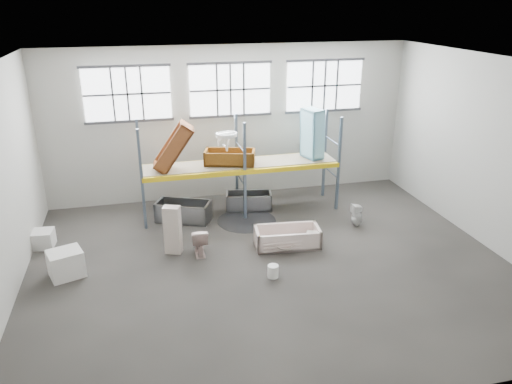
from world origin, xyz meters
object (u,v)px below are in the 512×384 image
object	(u,v)px
toilet_beige	(199,241)
steel_tub_left	(183,211)
rust_tub_flat	(230,157)
bathtub_beige	(287,237)
blue_tub_upright	(312,134)
cistern_tall	(173,230)
toilet_white	(357,215)
steel_tub_right	(249,201)
bucket	(273,271)
carton_near	(66,264)

from	to	relation	value
toilet_beige	steel_tub_left	distance (m)	2.24
steel_tub_left	rust_tub_flat	distance (m)	2.16
rust_tub_flat	bathtub_beige	bearing A→B (deg)	-67.98
toilet_beige	blue_tub_upright	world-z (taller)	blue_tub_upright
cistern_tall	toilet_beige	bearing A→B (deg)	1.35
cistern_tall	steel_tub_left	distance (m)	2.08
toilet_white	steel_tub_right	size ratio (longest dim) A/B	0.48
cistern_tall	rust_tub_flat	size ratio (longest dim) A/B	0.87
steel_tub_left	blue_tub_upright	world-z (taller)	blue_tub_upright
toilet_beige	bucket	world-z (taller)	toilet_beige
bathtub_beige	steel_tub_left	size ratio (longest dim) A/B	1.09
toilet_white	steel_tub_right	world-z (taller)	toilet_white
steel_tub_right	carton_near	distance (m)	6.03
toilet_beige	bathtub_beige	bearing A→B (deg)	178.45
bathtub_beige	rust_tub_flat	world-z (taller)	rust_tub_flat
bathtub_beige	cistern_tall	distance (m)	3.09
steel_tub_right	toilet_white	bearing A→B (deg)	-35.89
bathtub_beige	toilet_beige	distance (m)	2.40
rust_tub_flat	blue_tub_upright	xyz separation A→B (m)	(2.63, -0.02, 0.57)
cistern_tall	blue_tub_upright	bearing A→B (deg)	47.33
steel_tub_left	steel_tub_right	world-z (taller)	steel_tub_left
toilet_white	rust_tub_flat	world-z (taller)	rust_tub_flat
blue_tub_upright	carton_near	size ratio (longest dim) A/B	2.00
steel_tub_right	bucket	bearing A→B (deg)	-95.12
toilet_white	carton_near	distance (m)	8.11
toilet_beige	steel_tub_right	distance (m)	3.28
toilet_white	bucket	world-z (taller)	toilet_white
steel_tub_left	bathtub_beige	bearing A→B (deg)	-42.51
blue_tub_upright	carton_near	world-z (taller)	blue_tub_upright
carton_near	bucket	bearing A→B (deg)	-14.55
bucket	carton_near	distance (m)	5.03
cistern_tall	carton_near	distance (m)	2.72
steel_tub_left	blue_tub_upright	size ratio (longest dim) A/B	1.05
steel_tub_right	rust_tub_flat	size ratio (longest dim) A/B	0.95
toilet_white	blue_tub_upright	bearing A→B (deg)	-158.75
rust_tub_flat	steel_tub_left	bearing A→B (deg)	-170.18
steel_tub_right	carton_near	world-z (taller)	carton_near
cistern_tall	steel_tub_left	world-z (taller)	cistern_tall
cistern_tall	bathtub_beige	bearing A→B (deg)	14.63
rust_tub_flat	bucket	distance (m)	4.43
steel_tub_left	steel_tub_right	size ratio (longest dim) A/B	1.12
steel_tub_left	rust_tub_flat	xyz separation A→B (m)	(1.51, 0.26, 1.52)
toilet_beige	toilet_white	size ratio (longest dim) A/B	1.09
cistern_tall	bucket	xyz separation A→B (m)	(2.23, -1.84, -0.50)
blue_tub_upright	toilet_beige	bearing A→B (deg)	-147.97
steel_tub_left	carton_near	size ratio (longest dim) A/B	2.09
toilet_white	rust_tub_flat	xyz separation A→B (m)	(-3.44, 1.90, 1.47)
bathtub_beige	steel_tub_right	xyz separation A→B (m)	(-0.44, 2.76, 0.01)
bucket	steel_tub_right	bearing A→B (deg)	84.88
toilet_white	bathtub_beige	bearing A→B (deg)	-75.11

